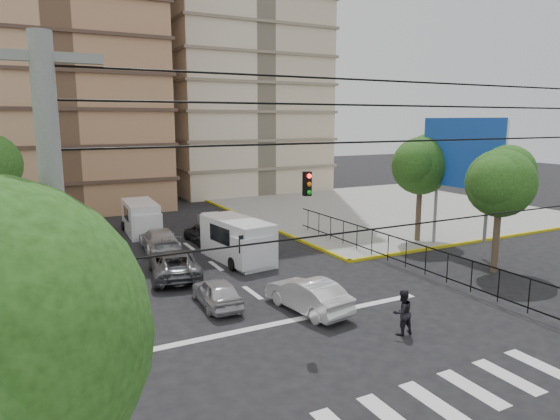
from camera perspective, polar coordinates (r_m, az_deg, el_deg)
ground at (r=20.00m, az=2.95°, el=-13.70°), size 160.00×160.00×0.00m
sidewalk_ne at (r=46.91m, az=11.67°, el=0.16°), size 26.00×26.00×0.15m
crosswalk_stripes at (r=15.72m, az=14.91°, el=-21.17°), size 12.00×2.40×0.01m
stop_line at (r=20.95m, az=1.24°, el=-12.52°), size 13.00×0.40×0.01m
park_fence at (r=28.47m, az=14.12°, el=-6.64°), size 0.10×22.50×1.66m
billboard at (r=32.27m, az=20.11°, el=5.86°), size 0.36×6.20×8.10m
tree_park_a at (r=28.74m, az=23.99°, el=3.16°), size 4.41×3.60×6.83m
tree_park_c at (r=34.17m, az=15.90°, el=5.19°), size 4.65×3.80×7.25m
traffic_light_nw at (r=24.10m, az=-23.30°, el=-2.58°), size 0.28×0.22×4.40m
traffic_light_hanging at (r=16.71m, az=6.67°, el=2.57°), size 18.00×9.12×0.92m
utility_pole_sw at (r=7.52m, az=-23.13°, el=-17.03°), size 1.40×0.28×9.00m
van_right_lane at (r=28.94m, az=-4.68°, el=-3.62°), size 2.80×5.69×2.46m
van_left_lane at (r=37.16m, az=-15.54°, el=-0.98°), size 2.28×5.24×2.32m
car_silver_front_left at (r=22.47m, az=-7.25°, el=-9.29°), size 1.63×3.76×1.26m
car_white_front_right at (r=21.73m, az=3.22°, el=-9.66°), size 2.17×4.56×1.44m
car_grey_mid_left at (r=26.81m, az=-12.04°, el=-5.99°), size 3.26×5.55×1.45m
car_silver_rear_left at (r=32.23m, az=-13.62°, el=-3.30°), size 2.44×5.16×1.45m
car_darkgrey_mid_right at (r=33.86m, az=-8.84°, el=-2.60°), size 1.85×3.97×1.32m
car_white_rear_right at (r=38.51m, az=-8.07°, el=-1.08°), size 1.80×3.92×1.25m
pedestrian_crosswalk at (r=19.97m, az=13.80°, el=-11.29°), size 0.87×0.68×1.77m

